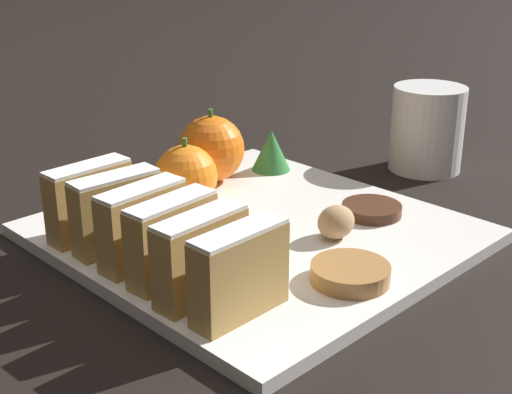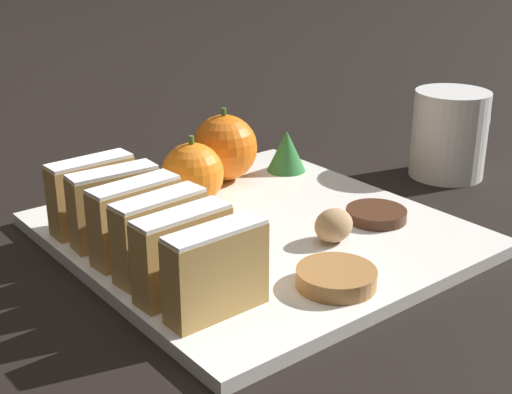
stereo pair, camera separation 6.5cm
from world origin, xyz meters
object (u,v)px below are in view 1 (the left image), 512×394
Objects in this scene: orange_near at (186,176)px; walnut at (336,222)px; coffee_mug at (430,129)px; chocolate_cookie at (372,210)px; orange_far at (211,149)px.

orange_near reaches higher than walnut.
walnut is at bearing -165.53° from coffee_mug.
chocolate_cookie is at bearing 7.87° from walnut.
orange_near is 0.18m from chocolate_cookie.
orange_far is 0.19m from chocolate_cookie.
orange_far is at bearing 83.96° from walnut.
orange_near reaches higher than chocolate_cookie.
orange_near is 0.08m from orange_far.
walnut is at bearing -172.13° from chocolate_cookie.
orange_far is 0.26m from coffee_mug.
orange_near is 0.31m from coffee_mug.
orange_far reaches higher than chocolate_cookie.
orange_near is 0.16m from walnut.
orange_near is 1.91× the size of walnut.
orange_near is at bearing 128.18° from chocolate_cookie.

